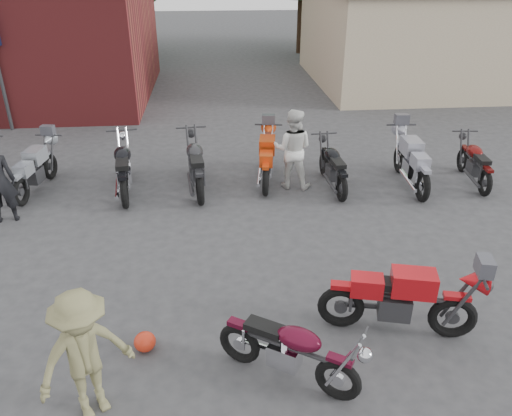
{
  "coord_description": "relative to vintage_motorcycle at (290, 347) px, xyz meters",
  "views": [
    {
      "loc": [
        -0.79,
        -4.96,
        4.64
      ],
      "look_at": [
        -0.12,
        2.35,
        0.9
      ],
      "focal_mm": 35.0,
      "sensor_mm": 36.0,
      "label": 1
    }
  ],
  "objects": [
    {
      "name": "ground",
      "position": [
        -0.02,
        0.53,
        -0.52
      ],
      "size": [
        90.0,
        90.0,
        0.0
      ],
      "primitive_type": "plane",
      "color": "#333336"
    },
    {
      "name": "stucco_building",
      "position": [
        8.48,
        15.53,
        1.23
      ],
      "size": [
        10.0,
        8.0,
        3.5
      ],
      "primitive_type": "cube",
      "color": "tan",
      "rests_on": "ground"
    },
    {
      "name": "vintage_motorcycle",
      "position": [
        0.0,
        0.0,
        0.0
      ],
      "size": [
        1.82,
        1.46,
        1.04
      ],
      "primitive_type": null,
      "rotation": [
        0.0,
        0.0,
        -0.57
      ],
      "color": "#4A091C",
      "rests_on": "ground"
    },
    {
      "name": "sportbike",
      "position": [
        1.61,
        0.74,
        0.07
      ],
      "size": [
        2.13,
        1.14,
        1.18
      ],
      "primitive_type": null,
      "rotation": [
        0.0,
        0.0,
        -0.24
      ],
      "color": "red",
      "rests_on": "ground"
    },
    {
      "name": "helmet",
      "position": [
        -1.8,
        0.69,
        -0.39
      ],
      "size": [
        0.38,
        0.38,
        0.26
      ],
      "primitive_type": "ellipsoid",
      "rotation": [
        0.0,
        0.0,
        0.43
      ],
      "color": "red",
      "rests_on": "ground"
    },
    {
      "name": "person_light",
      "position": [
        0.92,
        5.65,
        0.36
      ],
      "size": [
        1.01,
        0.88,
        1.76
      ],
      "primitive_type": "imported",
      "rotation": [
        0.0,
        0.0,
        2.86
      ],
      "color": "silver",
      "rests_on": "ground"
    },
    {
      "name": "person_tan",
      "position": [
        -2.26,
        -0.26,
        0.3
      ],
      "size": [
        1.21,
        1.08,
        1.63
      ],
      "primitive_type": "imported",
      "rotation": [
        0.0,
        0.0,
        0.58
      ],
      "color": "olive",
      "rests_on": "ground"
    },
    {
      "name": "row_bike_1",
      "position": [
        -4.65,
        5.95,
        0.04
      ],
      "size": [
        0.92,
        1.99,
        1.11
      ],
      "primitive_type": null,
      "rotation": [
        0.0,
        0.0,
        1.42
      ],
      "color": "gray",
      "rests_on": "ground"
    },
    {
      "name": "row_bike_2",
      "position": [
        -2.73,
        5.72,
        0.1
      ],
      "size": [
        0.97,
        2.2,
        1.23
      ],
      "primitive_type": null,
      "rotation": [
        0.0,
        0.0,
        1.7
      ],
      "color": "black",
      "rests_on": "ground"
    },
    {
      "name": "row_bike_3",
      "position": [
        -1.19,
        5.74,
        0.1
      ],
      "size": [
        0.92,
        2.21,
        1.25
      ],
      "primitive_type": null,
      "rotation": [
        0.0,
        0.0,
        1.67
      ],
      "color": "#252527",
      "rests_on": "ground"
    },
    {
      "name": "row_bike_4",
      "position": [
        0.4,
        6.02,
        0.07
      ],
      "size": [
        0.96,
        2.11,
        1.18
      ],
      "primitive_type": null,
      "rotation": [
        0.0,
        0.0,
        1.43
      ],
      "color": "red",
      "rests_on": "ground"
    },
    {
      "name": "row_bike_5",
      "position": [
        1.8,
        5.53,
        0.03
      ],
      "size": [
        0.72,
        1.91,
        1.09
      ],
      "primitive_type": null,
      "rotation": [
        0.0,
        0.0,
        1.62
      ],
      "color": "black",
      "rests_on": "ground"
    },
    {
      "name": "row_bike_6",
      "position": [
        3.55,
        5.48,
        0.11
      ],
      "size": [
        0.81,
        2.18,
        1.25
      ],
      "primitive_type": null,
      "rotation": [
        0.0,
        0.0,
        1.52
      ],
      "color": "#9696A3",
      "rests_on": "ground"
    },
    {
      "name": "row_bike_7",
      "position": [
        5.03,
        5.5,
        0.01
      ],
      "size": [
        0.8,
        1.89,
        1.07
      ],
      "primitive_type": null,
      "rotation": [
        0.0,
        0.0,
        1.46
      ],
      "color": "#560B0A",
      "rests_on": "ground"
    }
  ]
}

